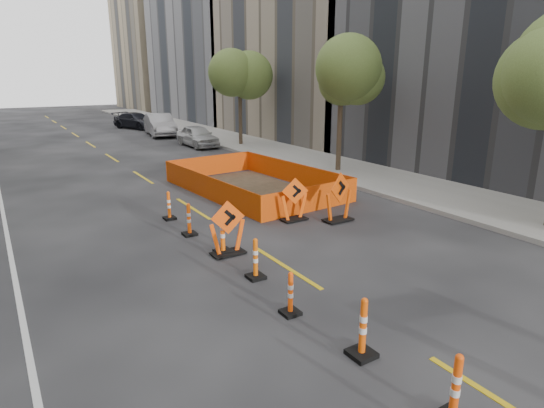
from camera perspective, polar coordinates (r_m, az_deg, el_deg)
ground_plane at (r=8.85m, az=16.75°, el=-16.47°), size 140.00×140.00×0.00m
sidewalk_right at (r=22.84m, az=9.41°, el=4.26°), size 4.00×90.00×0.15m
bld_right_c at (r=36.63m, az=7.09°, el=19.61°), size 12.00×16.00×14.00m
bld_right_d at (r=50.69m, az=-5.41°, el=22.04°), size 12.00×18.00×20.00m
bld_right_e at (r=67.41m, az=-12.81°, el=18.53°), size 12.00×14.00×16.00m
tree_r_b at (r=21.98m, az=8.73°, el=15.54°), size 2.80×2.80×5.95m
tree_r_c at (r=30.29m, az=-4.10°, el=15.77°), size 2.80×2.80×5.95m
channelizer_2 at (r=7.11m, az=22.04°, el=-20.69°), size 0.43×0.43×1.08m
channelizer_3 at (r=8.06m, az=11.35°, el=-14.95°), size 0.43×0.43×1.10m
channelizer_4 at (r=9.19m, az=2.34°, el=-11.13°), size 0.36×0.36×0.92m
channelizer_5 at (r=10.68m, az=-2.08°, el=-6.85°), size 0.40×0.40×1.00m
channelizer_6 at (r=12.18m, az=-6.22°, el=-3.74°), size 0.44×0.44×1.11m
channelizer_7 at (r=13.69m, az=-10.38°, el=-1.91°), size 0.39×0.39×0.99m
channelizer_8 at (r=15.33m, az=-12.81°, el=-0.17°), size 0.38×0.38×0.96m
chevron_sign_left at (r=12.01m, az=-5.61°, el=-3.00°), size 1.10×0.79×1.50m
chevron_sign_center at (r=14.78m, az=2.82°, el=0.59°), size 1.11×0.89×1.44m
chevron_sign_right at (r=14.82m, az=8.38°, el=0.86°), size 1.22×0.92×1.63m
safety_fence at (r=18.70m, az=-2.38°, el=3.08°), size 4.86×7.67×0.92m
parked_car_near at (r=30.67m, az=-9.33°, el=8.42°), size 1.74×4.11×1.39m
parked_car_mid at (r=36.80m, az=-13.89°, el=9.64°), size 2.48×5.26×1.67m
parked_car_far at (r=42.10m, az=-16.66°, el=9.99°), size 3.62×5.09×1.37m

